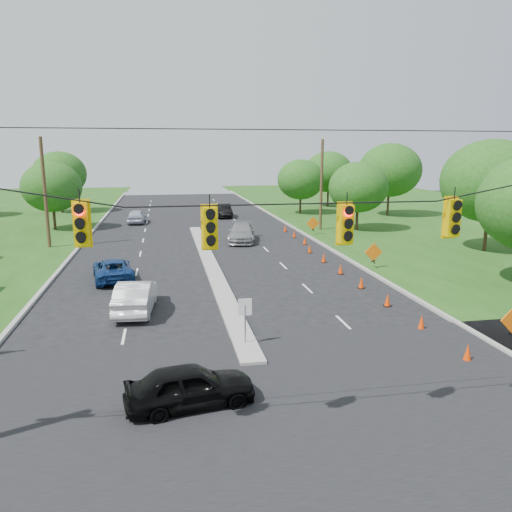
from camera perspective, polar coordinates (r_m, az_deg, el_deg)
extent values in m
plane|color=black|center=(15.58, 2.55, -18.55)|extent=(160.00, 160.00, 0.00)
cube|color=black|center=(15.58, 2.55, -18.55)|extent=(160.00, 14.00, 0.02)
cube|color=gray|center=(44.33, -19.46, 1.00)|extent=(0.25, 110.00, 0.16)
cube|color=gray|center=(45.73, 6.39, 1.94)|extent=(0.25, 110.00, 0.16)
cube|color=gray|center=(35.10, -5.22, -1.10)|extent=(1.00, 34.00, 0.18)
cylinder|color=gray|center=(20.54, -1.24, -7.98)|extent=(0.06, 0.06, 1.80)
cube|color=white|center=(20.28, -1.25, -5.86)|extent=(0.55, 0.04, 0.70)
cylinder|color=black|center=(12.48, 3.90, 7.77)|extent=(24.00, 0.04, 0.04)
cube|color=#FFCF00|center=(12.32, -19.34, 3.44)|extent=(0.34, 0.24, 1.00)
cube|color=#FFCF00|center=(12.25, -5.28, 3.19)|extent=(0.34, 0.24, 1.00)
cube|color=#FFCF00|center=(13.04, 10.25, 3.59)|extent=(0.34, 0.24, 1.00)
cube|color=#FFCF00|center=(14.37, 21.56, 4.05)|extent=(0.34, 0.24, 1.00)
cylinder|color=#422D1C|center=(44.20, -22.96, 6.61)|extent=(0.28, 0.28, 9.00)
cylinder|color=#422D1C|center=(50.64, 7.48, 8.01)|extent=(0.28, 0.28, 9.00)
cone|color=#E83804|center=(21.00, 23.03, -10.13)|extent=(0.32, 0.32, 0.70)
cone|color=#E83804|center=(23.78, 18.39, -7.20)|extent=(0.32, 0.32, 0.70)
cone|color=#E83804|center=(26.73, 14.79, -4.86)|extent=(0.32, 0.32, 0.70)
cone|color=#E83804|center=(29.80, 11.94, -2.99)|extent=(0.32, 0.32, 0.70)
cone|color=#E83804|center=(32.96, 9.64, -1.46)|extent=(0.32, 0.32, 0.70)
cone|color=#E83804|center=(36.18, 7.75, -0.20)|extent=(0.32, 0.32, 0.70)
cone|color=#E83804|center=(39.45, 6.16, 0.85)|extent=(0.32, 0.32, 0.70)
cone|color=#E83804|center=(42.92, 5.60, 1.77)|extent=(0.32, 0.32, 0.70)
cone|color=#E83804|center=(46.24, 4.40, 2.53)|extent=(0.32, 0.32, 0.70)
cone|color=#E83804|center=(49.58, 3.36, 3.18)|extent=(0.32, 0.32, 0.70)
cube|color=black|center=(34.81, 13.24, -0.55)|extent=(0.06, 0.58, 0.26)
cube|color=black|center=(34.81, 13.24, -0.55)|extent=(0.06, 0.58, 0.26)
cube|color=orange|center=(34.69, 13.29, 0.41)|extent=(1.27, 0.05, 1.27)
cube|color=black|center=(47.73, 6.52, 3.02)|extent=(0.06, 0.58, 0.26)
cube|color=black|center=(47.73, 6.52, 3.02)|extent=(0.06, 0.58, 0.26)
cube|color=orange|center=(47.64, 6.53, 3.74)|extent=(1.27, 0.05, 1.27)
cylinder|color=black|center=(54.57, -22.05, 4.10)|extent=(0.28, 0.28, 2.52)
ellipsoid|color=#194C14|center=(54.28, -22.31, 7.32)|extent=(5.88, 5.88, 5.04)
cylinder|color=black|center=(69.57, -21.31, 5.82)|extent=(0.28, 0.28, 2.88)
ellipsoid|color=#194C14|center=(69.33, -21.53, 8.71)|extent=(6.72, 6.72, 5.76)
cylinder|color=black|center=(43.58, 24.79, 2.57)|extent=(0.28, 0.28, 3.24)
ellipsoid|color=#194C14|center=(43.18, 25.25, 7.75)|extent=(7.56, 7.56, 6.48)
cylinder|color=black|center=(51.22, 11.47, 4.27)|extent=(0.28, 0.28, 2.52)
ellipsoid|color=#194C14|center=(50.91, 11.61, 7.71)|extent=(5.88, 5.88, 5.04)
cylinder|color=black|center=(63.48, 14.85, 5.89)|extent=(0.28, 0.28, 3.24)
ellipsoid|color=#194C14|center=(63.21, 15.05, 9.46)|extent=(7.56, 7.56, 6.48)
cylinder|color=black|center=(72.16, 8.21, 6.71)|extent=(0.28, 0.28, 2.88)
ellipsoid|color=#194C14|center=(71.93, 8.30, 9.50)|extent=(6.72, 6.72, 5.76)
cylinder|color=black|center=(63.76, 5.09, 5.94)|extent=(0.28, 0.28, 2.52)
ellipsoid|color=#194C14|center=(63.51, 5.14, 8.70)|extent=(5.88, 5.88, 5.04)
imported|color=black|center=(16.23, -7.53, -14.53)|extent=(4.28, 2.28, 1.38)
imported|color=silver|center=(25.65, -13.57, -4.48)|extent=(2.10, 4.94, 1.59)
imported|color=navy|center=(32.22, -16.04, -1.46)|extent=(3.01, 5.20, 1.36)
imported|color=gray|center=(44.06, -1.67, 2.68)|extent=(3.25, 5.83, 1.60)
imported|color=#AFB5C6|center=(56.97, -13.47, 4.44)|extent=(2.11, 4.61, 1.53)
imported|color=black|center=(60.61, -3.75, 5.21)|extent=(1.71, 4.88, 1.61)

